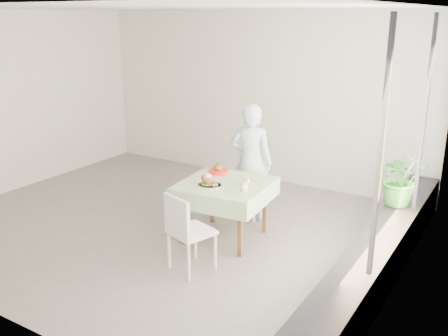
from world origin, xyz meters
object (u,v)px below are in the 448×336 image
Objects in this scene: juice_cup_orange at (246,180)px; potted_plant at (401,178)px; diner at (251,162)px; cafe_table at (225,204)px; chair_near at (191,247)px; chair_far at (247,197)px; main_dish at (209,182)px.

juice_cup_orange is 0.39× the size of potted_plant.
potted_plant is at bearing 175.47° from diner.
potted_plant reaches higher than juice_cup_orange.
cafe_table is at bearing 81.47° from diner.
juice_cup_orange is at bearing 81.14° from chair_near.
chair_near is at bearing -81.87° from chair_far.
main_dish reaches higher than chair_far.
juice_cup_orange is (0.31, -0.68, -0.00)m from diner.
potted_plant is (1.60, 0.95, 0.03)m from juice_cup_orange.
juice_cup_orange is (0.15, 0.97, 0.53)m from chair_near.
main_dish is (-0.22, 0.69, 0.52)m from chair_near.
diner is at bearing 93.89° from cafe_table.
juice_cup_orange is (0.40, -0.75, 0.53)m from chair_far.
diner is at bearing 86.64° from main_dish.
chair_far is at bearing 117.85° from juice_cup_orange.
cafe_table is 2.15m from potted_plant.
cafe_table is at bearing -80.49° from chair_far.
chair_near is (0.25, -1.72, 0.01)m from chair_far.
chair_near is at bearing -72.78° from main_dish.
juice_cup_orange reaches higher than chair_far.
chair_far is 2.91× the size of main_dish.
cafe_table is at bearing -151.46° from potted_plant.
juice_cup_orange is (0.26, 0.07, 0.34)m from cafe_table.
juice_cup_orange reaches higher than cafe_table.
chair_near is 0.89m from main_dish.
potted_plant is (1.86, 1.01, 0.38)m from cafe_table.
cafe_table is 0.82m from diner.
diner reaches higher than cafe_table.
chair_near is (0.11, -0.90, -0.18)m from cafe_table.
potted_plant reaches higher than cafe_table.
chair_near is 2.65m from potted_plant.
chair_far is 0.55× the size of diner.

